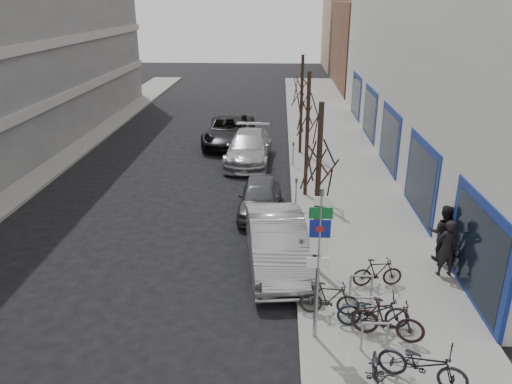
# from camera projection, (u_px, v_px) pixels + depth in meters

# --- Properties ---
(ground) EXTENTS (120.00, 120.00, 0.00)m
(ground) POSITION_uv_depth(u_px,v_px,m) (221.00, 338.00, 12.94)
(ground) COLOR black
(ground) RESTS_ON ground
(sidewalk_east) EXTENTS (5.00, 70.00, 0.15)m
(sidewalk_east) POSITION_uv_depth(u_px,v_px,m) (348.00, 196.00, 22.03)
(sidewalk_east) COLOR slate
(sidewalk_east) RESTS_ON ground
(sidewalk_west) EXTENTS (3.00, 70.00, 0.15)m
(sidewalk_west) POSITION_uv_depth(u_px,v_px,m) (6.00, 191.00, 22.71)
(sidewalk_west) COLOR slate
(sidewalk_west) RESTS_ON ground
(brick_building_far) EXTENTS (12.00, 14.00, 8.00)m
(brick_building_far) POSITION_uv_depth(u_px,v_px,m) (400.00, 46.00, 48.19)
(brick_building_far) COLOR brown
(brick_building_far) RESTS_ON ground
(tan_building_far) EXTENTS (13.00, 12.00, 9.00)m
(tan_building_far) POSITION_uv_depth(u_px,v_px,m) (378.00, 31.00, 61.96)
(tan_building_far) COLOR #937A5B
(tan_building_far) RESTS_ON ground
(highway_sign_pole) EXTENTS (0.55, 0.10, 4.20)m
(highway_sign_pole) POSITION_uv_depth(u_px,v_px,m) (319.00, 256.00, 11.93)
(highway_sign_pole) COLOR gray
(highway_sign_pole) RESTS_ON ground
(bike_rack) EXTENTS (0.66, 2.26, 0.83)m
(bike_rack) POSITION_uv_depth(u_px,v_px,m) (367.00, 307.00, 13.09)
(bike_rack) COLOR gray
(bike_rack) RESTS_ON sidewalk_east
(tree_near) EXTENTS (1.80, 1.80, 5.50)m
(tree_near) POSITION_uv_depth(u_px,v_px,m) (320.00, 149.00, 14.60)
(tree_near) COLOR black
(tree_near) RESTS_ON ground
(tree_mid) EXTENTS (1.80, 1.80, 5.50)m
(tree_mid) POSITION_uv_depth(u_px,v_px,m) (308.00, 105.00, 20.66)
(tree_mid) COLOR black
(tree_mid) RESTS_ON ground
(tree_far) EXTENTS (1.80, 1.80, 5.50)m
(tree_far) POSITION_uv_depth(u_px,v_px,m) (302.00, 81.00, 26.72)
(tree_far) COLOR black
(tree_far) RESTS_ON ground
(meter_front) EXTENTS (0.10, 0.08, 1.27)m
(meter_front) POSITION_uv_depth(u_px,v_px,m) (301.00, 254.00, 15.31)
(meter_front) COLOR gray
(meter_front) RESTS_ON sidewalk_east
(meter_mid) EXTENTS (0.10, 0.08, 1.27)m
(meter_mid) POSITION_uv_depth(u_px,v_px,m) (296.00, 190.00, 20.43)
(meter_mid) COLOR gray
(meter_mid) RESTS_ON sidewalk_east
(meter_back) EXTENTS (0.10, 0.08, 1.27)m
(meter_back) POSITION_uv_depth(u_px,v_px,m) (293.00, 152.00, 25.56)
(meter_back) COLOR gray
(meter_back) RESTS_ON sidewalk_east
(bike_near_left) EXTENTS (0.73, 1.77, 1.05)m
(bike_near_left) POSITION_uv_depth(u_px,v_px,m) (377.00, 373.00, 10.76)
(bike_near_left) COLOR black
(bike_near_left) RESTS_ON sidewalk_east
(bike_near_right) EXTENTS (1.94, 1.12, 1.13)m
(bike_near_right) POSITION_uv_depth(u_px,v_px,m) (388.00, 319.00, 12.51)
(bike_near_right) COLOR black
(bike_near_right) RESTS_ON sidewalk_east
(bike_mid_curb) EXTENTS (1.89, 0.65, 1.14)m
(bike_mid_curb) POSITION_uv_depth(u_px,v_px,m) (373.00, 308.00, 12.95)
(bike_mid_curb) COLOR black
(bike_mid_curb) RESTS_ON sidewalk_east
(bike_mid_inner) EXTENTS (1.68, 0.63, 1.00)m
(bike_mid_inner) POSITION_uv_depth(u_px,v_px,m) (330.00, 298.00, 13.49)
(bike_mid_inner) COLOR black
(bike_mid_inner) RESTS_ON sidewalk_east
(bike_far_curb) EXTENTS (2.05, 1.33, 1.21)m
(bike_far_curb) POSITION_uv_depth(u_px,v_px,m) (423.00, 361.00, 11.02)
(bike_far_curb) COLOR black
(bike_far_curb) RESTS_ON sidewalk_east
(bike_far_inner) EXTENTS (1.55, 0.62, 0.92)m
(bike_far_inner) POSITION_uv_depth(u_px,v_px,m) (378.00, 272.00, 14.87)
(bike_far_inner) COLOR black
(bike_far_inner) RESTS_ON sidewalk_east
(parked_car_front) EXTENTS (2.40, 5.31, 1.69)m
(parked_car_front) POSITION_uv_depth(u_px,v_px,m) (277.00, 243.00, 16.15)
(parked_car_front) COLOR #A2A2A7
(parked_car_front) RESTS_ON ground
(parked_car_mid) EXTENTS (1.79, 4.14, 1.39)m
(parked_car_mid) POSITION_uv_depth(u_px,v_px,m) (260.00, 197.00, 20.34)
(parked_car_mid) COLOR #454549
(parked_car_mid) RESTS_ON ground
(parked_car_back) EXTENTS (2.48, 5.68, 1.62)m
(parked_car_back) POSITION_uv_depth(u_px,v_px,m) (249.00, 148.00, 26.64)
(parked_car_back) COLOR #A1A0A5
(parked_car_back) RESTS_ON ground
(lane_car) EXTENTS (2.90, 6.03, 1.66)m
(lane_car) POSITION_uv_depth(u_px,v_px,m) (229.00, 130.00, 30.08)
(lane_car) COLOR black
(lane_car) RESTS_ON ground
(pedestrian_near) EXTENTS (0.72, 0.52, 1.86)m
(pedestrian_near) POSITION_uv_depth(u_px,v_px,m) (447.00, 248.00, 15.30)
(pedestrian_near) COLOR black
(pedestrian_near) RESTS_ON sidewalk_east
(pedestrian_far) EXTENTS (0.84, 0.69, 1.96)m
(pedestrian_far) POSITION_uv_depth(u_px,v_px,m) (443.00, 232.00, 16.21)
(pedestrian_far) COLOR black
(pedestrian_far) RESTS_ON sidewalk_east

